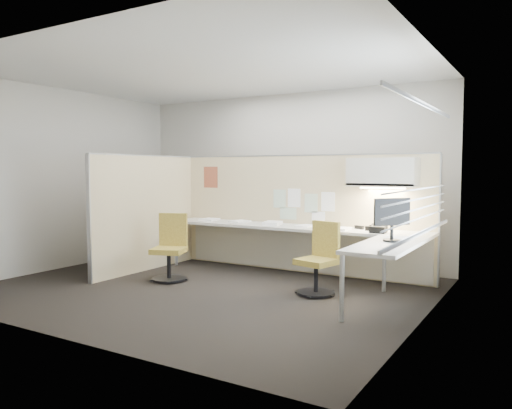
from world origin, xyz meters
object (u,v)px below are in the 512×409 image
Objects in this scene: chair_left at (170,250)px; monitor at (392,217)px; phone at (378,229)px; desk at (307,237)px; chair_right at (319,261)px.

monitor is at bearing -15.98° from chair_left.
desk is at bearing 178.51° from phone.
monitor reaches higher than desk.
desk is 8.16× the size of monitor.
phone reaches higher than desk.
monitor reaches higher than chair_right.
monitor reaches higher than chair_left.
chair_left is 2.15m from chair_right.
chair_right is 1.81× the size of monitor.
chair_right is at bearing -12.58° from chair_left.
chair_right is at bearing 126.57° from monitor.
phone is (0.53, 0.66, 0.37)m from chair_right.
phone is at bearing 67.35° from monitor.
chair_right is 0.92m from phone.
chair_right is (0.46, -0.65, -0.19)m from desk.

